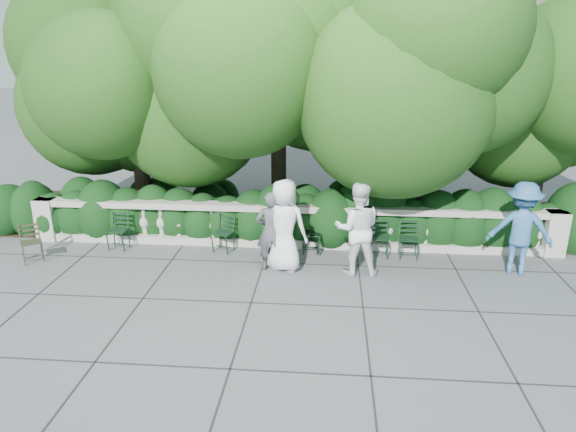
# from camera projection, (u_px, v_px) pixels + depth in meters

# --- Properties ---
(ground) EXTENTS (90.00, 90.00, 0.00)m
(ground) POSITION_uv_depth(u_px,v_px,m) (284.00, 280.00, 10.13)
(ground) COLOR #4D4F54
(ground) RESTS_ON ground
(balustrade) EXTENTS (12.00, 0.44, 1.00)m
(balustrade) POSITION_uv_depth(u_px,v_px,m) (291.00, 226.00, 11.67)
(balustrade) COLOR #9E998E
(balustrade) RESTS_ON ground
(shrub_hedge) EXTENTS (15.00, 2.60, 1.70)m
(shrub_hedge) POSITION_uv_depth(u_px,v_px,m) (295.00, 229.00, 12.96)
(shrub_hedge) COLOR black
(shrub_hedge) RESTS_ON ground
(tree_canopy) EXTENTS (15.04, 6.52, 6.78)m
(tree_canopy) POSITION_uv_depth(u_px,v_px,m) (325.00, 65.00, 11.84)
(tree_canopy) COLOR #3F3023
(tree_canopy) RESTS_ON ground
(chair_a) EXTENTS (0.46, 0.50, 0.84)m
(chair_a) POSITION_uv_depth(u_px,v_px,m) (117.00, 251.00, 11.55)
(chair_a) COLOR black
(chair_a) RESTS_ON ground
(chair_b) EXTENTS (0.57, 0.59, 0.84)m
(chair_b) POSITION_uv_depth(u_px,v_px,m) (221.00, 254.00, 11.39)
(chair_b) COLOR black
(chair_b) RESTS_ON ground
(chair_c) EXTENTS (0.48, 0.52, 0.84)m
(chair_c) POSITION_uv_depth(u_px,v_px,m) (311.00, 255.00, 11.32)
(chair_c) COLOR black
(chair_c) RESTS_ON ground
(chair_d) EXTENTS (0.45, 0.49, 0.84)m
(chair_d) POSITION_uv_depth(u_px,v_px,m) (408.00, 261.00, 11.04)
(chair_d) COLOR black
(chair_d) RESTS_ON ground
(chair_e) EXTENTS (0.47, 0.51, 0.84)m
(chair_e) POSITION_uv_depth(u_px,v_px,m) (311.00, 255.00, 11.35)
(chair_e) COLOR black
(chair_e) RESTS_ON ground
(chair_f) EXTENTS (0.44, 0.48, 0.84)m
(chair_f) POSITION_uv_depth(u_px,v_px,m) (379.00, 260.00, 11.09)
(chair_f) COLOR black
(chair_f) RESTS_ON ground
(chair_weathered) EXTENTS (0.64, 0.65, 0.84)m
(chair_weathered) POSITION_uv_depth(u_px,v_px,m) (35.00, 264.00, 10.86)
(chair_weathered) COLOR black
(chair_weathered) RESTS_ON ground
(person_businessman) EXTENTS (1.08, 0.87, 1.91)m
(person_businessman) POSITION_uv_depth(u_px,v_px,m) (284.00, 225.00, 10.33)
(person_businessman) COLOR white
(person_businessman) RESTS_ON ground
(person_woman_grey) EXTENTS (0.68, 0.52, 1.65)m
(person_woman_grey) POSITION_uv_depth(u_px,v_px,m) (271.00, 231.00, 10.39)
(person_woman_grey) COLOR #444549
(person_woman_grey) RESTS_ON ground
(person_casual_man) EXTENTS (0.94, 0.74, 1.91)m
(person_casual_man) POSITION_uv_depth(u_px,v_px,m) (357.00, 229.00, 10.16)
(person_casual_man) COLOR white
(person_casual_man) RESTS_ON ground
(person_older_blue) EXTENTS (1.36, 0.98, 1.90)m
(person_older_blue) POSITION_uv_depth(u_px,v_px,m) (521.00, 228.00, 10.17)
(person_older_blue) COLOR #305F92
(person_older_blue) RESTS_ON ground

